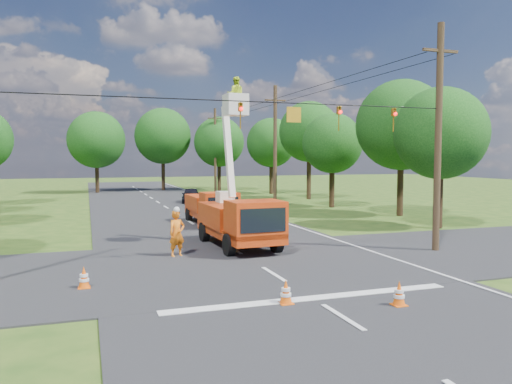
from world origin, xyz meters
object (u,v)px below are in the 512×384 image
object	(u,v)px
tree_right_d	(309,132)
traffic_cone_3	(253,225)
tree_right_e	(271,143)
tree_far_a	(96,140)
second_truck	(212,207)
tree_right_b	(401,125)
tree_right_c	(332,143)
traffic_cone_1	(399,294)
traffic_cone_0	(286,292)
distant_car	(191,195)
pole_right_far	(215,149)
pole_right_mid	(275,146)
traffic_cone_4	(84,278)
tree_far_c	(219,142)
bucket_truck	(239,212)
pole_right_near	(438,136)
traffic_cone_2	(265,232)
tree_right_a	(441,133)
ground_worker	(177,234)
tree_far_b	(163,136)
traffic_cone_7	(246,211)

from	to	relation	value
tree_right_d	traffic_cone_3	bearing A→B (deg)	-122.98
tree_right_e	tree_far_a	xyz separation A→B (m)	(-18.80, 8.00, 0.38)
second_truck	tree_right_b	size ratio (longest dim) A/B	0.59
tree_right_c	traffic_cone_1	bearing A→B (deg)	-113.62
traffic_cone_0	distant_car	bearing A→B (deg)	83.27
pole_right_far	tree_far_a	xyz separation A→B (m)	(-13.50, 3.00, 1.08)
pole_right_mid	traffic_cone_4	bearing A→B (deg)	-124.30
tree_right_d	tree_far_c	size ratio (longest dim) A/B	1.06
pole_right_far	tree_far_c	world-z (taller)	pole_right_far
second_truck	traffic_cone_1	size ratio (longest dim) A/B	8.07
bucket_truck	second_truck	distance (m)	8.11
traffic_cone_3	pole_right_near	world-z (taller)	pole_right_near
traffic_cone_1	traffic_cone_3	distance (m)	14.88
distant_car	pole_right_far	size ratio (longest dim) A/B	0.40
bucket_truck	traffic_cone_2	world-z (taller)	bucket_truck
traffic_cone_0	pole_right_far	distance (m)	46.61
pole_right_mid	tree_far_c	world-z (taller)	pole_right_mid
pole_right_near	tree_right_a	world-z (taller)	pole_right_near
traffic_cone_4	tree_right_c	bearing A→B (deg)	46.73
ground_worker	traffic_cone_2	world-z (taller)	ground_worker
traffic_cone_4	tree_right_a	world-z (taller)	tree_right_a
traffic_cone_3	tree_far_c	world-z (taller)	tree_far_c
traffic_cone_2	traffic_cone_1	bearing A→B (deg)	-91.54
bucket_truck	distant_car	bearing A→B (deg)	81.61
bucket_truck	traffic_cone_0	distance (m)	9.25
traffic_cone_3	tree_right_d	distance (m)	23.19
traffic_cone_3	tree_far_c	size ratio (longest dim) A/B	0.08
bucket_truck	pole_right_far	size ratio (longest dim) A/B	0.79
tree_far_c	pole_right_far	bearing A→B (deg)	-116.57
distant_car	tree_right_a	size ratio (longest dim) A/B	0.48
tree_far_b	tree_far_a	bearing A→B (deg)	-165.96
ground_worker	tree_right_c	size ratio (longest dim) A/B	0.25
pole_right_mid	tree_right_d	xyz separation A→B (m)	(6.30, 7.00, 1.57)
tree_right_c	tree_right_e	world-z (taller)	tree_right_e
ground_worker	traffic_cone_3	distance (m)	7.96
pole_right_near	pole_right_mid	xyz separation A→B (m)	(0.00, 20.00, 0.00)
pole_right_far	tree_right_e	xyz separation A→B (m)	(5.30, -5.00, 0.70)
tree_far_c	distant_car	bearing A→B (deg)	-113.79
traffic_cone_4	tree_far_b	distance (m)	48.12
traffic_cone_0	traffic_cone_1	size ratio (longest dim) A/B	1.00
ground_worker	pole_right_mid	size ratio (longest dim) A/B	0.20
traffic_cone_7	pole_right_near	world-z (taller)	pole_right_near
pole_right_near	pole_right_far	xyz separation A→B (m)	(0.00, 40.00, 0.00)
traffic_cone_2	tree_right_d	xyz separation A→B (m)	(12.47, 21.65, 6.32)
tree_far_b	tree_right_c	bearing A→B (deg)	-68.58
pole_right_near	tree_right_b	xyz separation A→B (m)	(6.50, 12.00, 1.33)
traffic_cone_0	tree_far_c	bearing A→B (deg)	77.60
traffic_cone_2	pole_right_far	xyz separation A→B (m)	(6.17, 34.65, 4.75)
tree_right_a	tree_right_d	distance (m)	21.07
tree_right_a	tree_right_d	size ratio (longest dim) A/B	0.85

